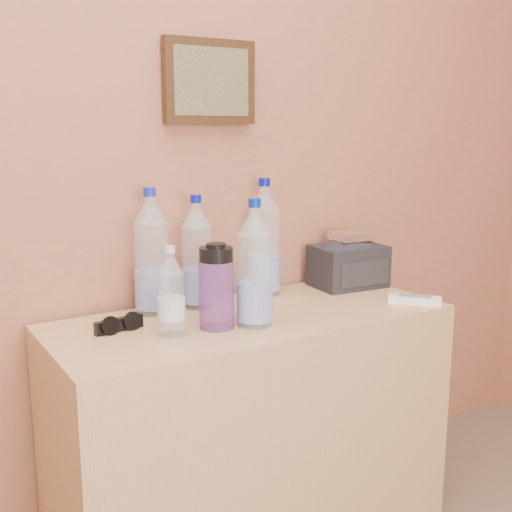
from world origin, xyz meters
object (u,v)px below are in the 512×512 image
Objects in this scene: dresser at (251,431)px; toiletry_bag at (348,263)px; pet_large_c at (264,244)px; pet_large_a at (152,258)px; pet_large_b at (197,258)px; sunglasses at (119,325)px; foil_packet at (351,236)px; pet_large_d at (255,270)px; pet_small at (171,296)px; nalgene_bottle at (216,287)px; ac_remote at (415,300)px.

dresser is 4.95× the size of toiletry_bag.
pet_large_c reaches higher than toiletry_bag.
pet_large_a is 1.08× the size of pet_large_b.
pet_large_c is 0.57m from sunglasses.
pet_large_c reaches higher than pet_large_a.
foil_packet is at bearing -10.37° from pet_large_c.
pet_large_c is at bearing 53.19° from pet_large_d.
pet_large_c is at bearing 4.22° from sunglasses.
pet_small reaches higher than nalgene_bottle.
pet_large_b is at bearing -162.48° from ac_remote.
pet_small is at bearing -100.17° from pet_large_a.
pet_large_d is 0.56m from ac_remote.
dresser is at bearing -151.46° from ac_remote.
foil_packet reaches higher than toiletry_bag.
foil_packet is at bearing 27.41° from toiletry_bag.
pet_large_c is 0.50m from ac_remote.
nalgene_bottle is (0.09, -0.22, -0.05)m from pet_large_a.
dresser is at bearing -131.32° from pet_large_c.
pet_large_b is at bearing -3.80° from pet_large_a.
pet_small is (-0.04, -0.22, -0.06)m from pet_large_a.
toiletry_bag is 0.09m from foil_packet.
pet_large_d is at bearing -32.27° from sunglasses.
pet_large_b is 0.25m from pet_large_c.
nalgene_bottle is 0.99× the size of toiletry_bag.
nalgene_bottle reaches higher than foil_packet.
pet_small is 1.72× the size of sunglasses.
foil_packet is (0.31, -0.06, 0.01)m from pet_large_c.
sunglasses is at bearing -142.07° from pet_large_a.
sunglasses is 0.90m from ac_remote.
pet_large_c is at bearing 1.44° from pet_large_a.
ac_remote is 0.29m from toiletry_bag.
pet_large_a is at bearing 143.35° from dresser.
nalgene_bottle is at bearing -102.96° from pet_large_b.
pet_small is at bearing 169.89° from pet_large_d.
toiletry_bag is (0.60, 0.17, -0.03)m from nalgene_bottle.
pet_large_b is 0.22m from nalgene_bottle.
pet_large_c is 1.08× the size of pet_large_d.
nalgene_bottle is 1.88× the size of foil_packet.
pet_small is at bearing -152.02° from pet_large_c.
nalgene_bottle reaches higher than ac_remote.
ac_remote is 0.68× the size of toiletry_bag.
pet_small is 0.17m from sunglasses.
foil_packet is (0.85, 0.07, 0.16)m from sunglasses.
nalgene_bottle is at bearing -159.87° from dresser.
ac_remote is at bearing -77.47° from toiletry_bag.
dresser is 0.55m from pet_large_b.
pet_large_a is at bearing 176.16° from foil_packet.
pet_large_b is at bearing 101.08° from pet_large_d.
pet_large_b is 2.45× the size of sunglasses.
nalgene_bottle is at bearing -159.31° from toiletry_bag.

